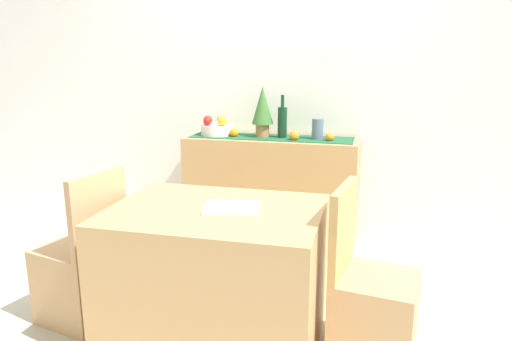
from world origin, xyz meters
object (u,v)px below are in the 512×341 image
sideboard_console (271,192)px  dining_table (216,274)px  potted_plant (263,108)px  chair_by_corner (371,310)px  ceramic_vase (318,129)px  chair_near_window (83,276)px  open_book (232,208)px  wine_bottle (282,122)px  fruit_bowl (217,130)px

sideboard_console → dining_table: size_ratio=1.22×
potted_plant → chair_by_corner: size_ratio=0.44×
ceramic_vase → chair_near_window: 1.94m
open_book → chair_by_corner: bearing=-9.9°
wine_bottle → fruit_bowl: bearing=180.0°
fruit_bowl → dining_table: bearing=-72.2°
ceramic_vase → fruit_bowl: bearing=180.0°
chair_near_window → chair_by_corner: bearing=0.2°
dining_table → open_book: size_ratio=3.95×
wine_bottle → open_book: 1.38m
sideboard_console → potted_plant: size_ratio=3.39×
chair_near_window → potted_plant: bearing=61.2°
potted_plant → chair_near_window: size_ratio=0.44×
fruit_bowl → dining_table: (0.44, -1.36, -0.56)m
ceramic_vase → potted_plant: size_ratio=0.41×
fruit_bowl → potted_plant: size_ratio=0.65×
wine_bottle → dining_table: size_ratio=0.30×
dining_table → open_book: bearing=4.9°
potted_plant → dining_table: (0.07, -1.36, -0.74)m
wine_bottle → open_book: (-0.00, -1.35, -0.26)m
dining_table → chair_near_window: 0.82m
wine_bottle → open_book: size_ratio=1.19×
open_book → sideboard_console: bearing=84.0°
wine_bottle → potted_plant: 0.18m
ceramic_vase → potted_plant: 0.45m
ceramic_vase → chair_by_corner: ceramic_vase is taller
wine_bottle → chair_near_window: (-0.91, -1.37, -0.75)m
sideboard_console → chair_near_window: bearing=-121.0°
chair_by_corner → open_book: bearing=179.6°
sideboard_console → ceramic_vase: (0.36, 0.00, 0.52)m
sideboard_console → potted_plant: (-0.07, 0.00, 0.67)m
dining_table → sideboard_console: bearing=89.8°
ceramic_vase → dining_table: bearing=-104.9°
ceramic_vase → chair_by_corner: size_ratio=0.18×
dining_table → chair_by_corner: size_ratio=1.23×
potted_plant → open_book: 1.41m
fruit_bowl → sideboard_console: bearing=0.0°
potted_plant → ceramic_vase: bearing=0.0°
open_book → dining_table: bearing=175.4°
chair_by_corner → potted_plant: bearing=123.0°
sideboard_console → dining_table: bearing=-90.2°
open_book → chair_near_window: size_ratio=0.31×
sideboard_console → dining_table: 1.36m
dining_table → chair_by_corner: chair_by_corner is taller
chair_near_window → chair_by_corner: same height
dining_table → chair_near_window: size_ratio=1.23×
sideboard_console → fruit_bowl: 0.66m
fruit_bowl → dining_table: size_ratio=0.23×
sideboard_console → wine_bottle: 0.58m
fruit_bowl → potted_plant: (0.37, 0.00, 0.18)m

